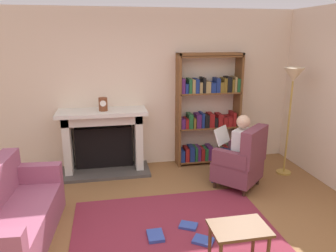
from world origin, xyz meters
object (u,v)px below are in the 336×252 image
Objects in this scene: bookshelf at (208,113)px; sofa_floral at (10,219)px; fireplace at (104,139)px; armchair_reading at (242,161)px; side_table at (239,234)px; floor_lamp at (292,85)px; mantel_clock at (103,104)px; seated_reader at (235,147)px.

sofa_floral is at bearing -145.81° from bookshelf.
armchair_reading is (2.04, -1.05, -0.15)m from fireplace.
armchair_reading is at bearing -69.82° from sofa_floral.
sofa_floral is at bearing 159.71° from side_table.
bookshelf is 1.11× the size of floor_lamp.
fireplace is 1.53× the size of armchair_reading.
fireplace is at bearing 114.72° from side_table.
floor_lamp is (2.95, -0.59, 0.32)m from mantel_clock.
mantel_clock is 0.38× the size of side_table.
side_table is at bearing -101.49° from bookshelf.
sofa_floral is (-2.98, -0.94, -0.30)m from seated_reader.
mantel_clock is 0.12× the size of floor_lamp.
side_table is at bearing -64.85° from mantel_clock.
bookshelf is 3.52m from sofa_floral.
floor_lamp is at bearing -68.50° from sofa_floral.
fireplace reaches higher than sofa_floral.
bookshelf reaches higher than fireplace.
side_table is at bearing 23.22° from armchair_reading.
sofa_floral is at bearing -118.19° from fireplace.
mantel_clock is 3.04m from side_table.
floor_lamp is at bearing 158.54° from armchair_reading.
fireplace is at bearing 166.92° from floor_lamp.
floor_lamp is (1.13, -0.72, 0.58)m from bookshelf.
fireplace is 3.19m from floor_lamp.
side_table is (-0.57, -2.79, -0.53)m from bookshelf.
bookshelf is at bearing 4.26° from mantel_clock.
sofa_floral is 0.99× the size of floor_lamp.
bookshelf is 3.52× the size of side_table.
side_table is at bearing -105.76° from sofa_floral.
sofa_floral reaches higher than side_table.
bookshelf is 1.46m from floor_lamp.
sofa_floral is at bearing -120.06° from mantel_clock.
armchair_reading is 0.23m from seated_reader.
bookshelf reaches higher than seated_reader.
fireplace is 0.75× the size of bookshelf.
floor_lamp reaches higher than fireplace.
armchair_reading is 1.73× the size of side_table.
sofa_floral is at bearing -163.02° from floor_lamp.
mantel_clock is 2.35m from armchair_reading.
mantel_clock is at bearing 115.15° from side_table.
floor_lamp is (1.02, 0.28, 0.88)m from seated_reader.
floor_lamp reaches higher than sofa_floral.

